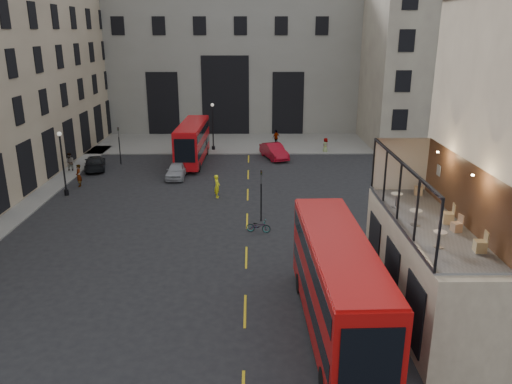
{
  "coord_description": "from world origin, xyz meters",
  "views": [
    {
      "loc": [
        -1.65,
        -21.31,
        13.05
      ],
      "look_at": [
        -1.38,
        9.52,
        3.0
      ],
      "focal_mm": 35.0,
      "sensor_mm": 36.0,
      "label": 1
    }
  ],
  "objects_px": {
    "pedestrian_d": "(325,145)",
    "cafe_chair_a": "(480,245)",
    "pedestrian_a": "(70,163)",
    "car_c": "(95,163)",
    "cafe_table_mid": "(416,215)",
    "cafe_chair_d": "(419,190)",
    "bus_far": "(192,140)",
    "bicycle": "(258,226)",
    "cyclist": "(217,186)",
    "cafe_chair_c": "(448,217)",
    "street_lamp_b": "(213,130)",
    "bus_near": "(337,282)",
    "cafe_table_far": "(396,198)",
    "pedestrian_b": "(201,137)",
    "car_a": "(177,170)",
    "cafe_chair_b": "(457,226)",
    "car_b": "(274,151)",
    "street_lamp_a": "(63,167)",
    "pedestrian_e": "(79,176)",
    "traffic_light_near": "(261,189)",
    "cafe_table_near": "(440,237)",
    "traffic_light_far": "(119,141)",
    "pedestrian_c": "(276,138)"
  },
  "relations": [
    {
      "from": "cafe_table_mid",
      "to": "cafe_chair_d",
      "type": "distance_m",
      "value": 4.65
    },
    {
      "from": "cafe_chair_a",
      "to": "cafe_chair_d",
      "type": "relative_size",
      "value": 1.06
    },
    {
      "from": "bicycle",
      "to": "pedestrian_a",
      "type": "height_order",
      "value": "pedestrian_a"
    },
    {
      "from": "street_lamp_a",
      "to": "bus_near",
      "type": "distance_m",
      "value": 27.49
    },
    {
      "from": "pedestrian_e",
      "to": "pedestrian_a",
      "type": "bearing_deg",
      "value": -167.05
    },
    {
      "from": "car_b",
      "to": "car_c",
      "type": "bearing_deg",
      "value": 174.72
    },
    {
      "from": "cafe_table_far",
      "to": "cafe_chair_b",
      "type": "height_order",
      "value": "cafe_chair_b"
    },
    {
      "from": "pedestrian_d",
      "to": "cafe_chair_a",
      "type": "distance_m",
      "value": 36.31
    },
    {
      "from": "street_lamp_b",
      "to": "car_c",
      "type": "xyz_separation_m",
      "value": [
        -11.0,
        -7.98,
        -1.72
      ]
    },
    {
      "from": "street_lamp_b",
      "to": "cafe_chair_b",
      "type": "bearing_deg",
      "value": -69.16
    },
    {
      "from": "bus_near",
      "to": "cafe_table_mid",
      "type": "relative_size",
      "value": 15.97
    },
    {
      "from": "street_lamp_a",
      "to": "bicycle",
      "type": "bearing_deg",
      "value": -27.02
    },
    {
      "from": "cafe_table_far",
      "to": "cafe_chair_a",
      "type": "relative_size",
      "value": 0.82
    },
    {
      "from": "cafe_table_near",
      "to": "street_lamp_b",
      "type": "bearing_deg",
      "value": 108.05
    },
    {
      "from": "car_a",
      "to": "cafe_table_far",
      "type": "distance_m",
      "value": 25.7
    },
    {
      "from": "bus_near",
      "to": "cafe_table_far",
      "type": "xyz_separation_m",
      "value": [
        3.45,
        3.88,
        2.55
      ]
    },
    {
      "from": "bus_far",
      "to": "pedestrian_d",
      "type": "distance_m",
      "value": 14.93
    },
    {
      "from": "bus_near",
      "to": "cafe_chair_b",
      "type": "height_order",
      "value": "cafe_chair_b"
    },
    {
      "from": "pedestrian_e",
      "to": "pedestrian_b",
      "type": "bearing_deg",
      "value": 136.63
    },
    {
      "from": "pedestrian_a",
      "to": "bicycle",
      "type": "bearing_deg",
      "value": -36.11
    },
    {
      "from": "cyclist",
      "to": "street_lamp_a",
      "type": "bearing_deg",
      "value": 86.67
    },
    {
      "from": "traffic_light_far",
      "to": "cafe_table_mid",
      "type": "distance_m",
      "value": 35.18
    },
    {
      "from": "traffic_light_near",
      "to": "cafe_table_near",
      "type": "relative_size",
      "value": 5.55
    },
    {
      "from": "bus_far",
      "to": "cyclist",
      "type": "relative_size",
      "value": 5.4
    },
    {
      "from": "car_b",
      "to": "pedestrian_e",
      "type": "relative_size",
      "value": 2.46
    },
    {
      "from": "traffic_light_far",
      "to": "car_a",
      "type": "bearing_deg",
      "value": -37.38
    },
    {
      "from": "street_lamp_b",
      "to": "cafe_chair_d",
      "type": "relative_size",
      "value": 6.43
    },
    {
      "from": "traffic_light_near",
      "to": "pedestrian_b",
      "type": "bearing_deg",
      "value": 105.0
    },
    {
      "from": "cafe_table_mid",
      "to": "cafe_chair_b",
      "type": "bearing_deg",
      "value": -25.71
    },
    {
      "from": "bus_far",
      "to": "cafe_chair_a",
      "type": "bearing_deg",
      "value": -64.57
    },
    {
      "from": "car_c",
      "to": "pedestrian_e",
      "type": "bearing_deg",
      "value": 78.14
    },
    {
      "from": "traffic_light_far",
      "to": "bus_near",
      "type": "distance_m",
      "value": 34.33
    },
    {
      "from": "street_lamp_b",
      "to": "car_b",
      "type": "bearing_deg",
      "value": -29.3
    },
    {
      "from": "cafe_chair_a",
      "to": "cafe_chair_c",
      "type": "relative_size",
      "value": 0.94
    },
    {
      "from": "bus_far",
      "to": "cafe_chair_c",
      "type": "distance_m",
      "value": 32.61
    },
    {
      "from": "car_b",
      "to": "pedestrian_a",
      "type": "height_order",
      "value": "pedestrian_a"
    },
    {
      "from": "pedestrian_a",
      "to": "cafe_chair_a",
      "type": "bearing_deg",
      "value": -42.71
    },
    {
      "from": "bicycle",
      "to": "cyclist",
      "type": "height_order",
      "value": "cyclist"
    },
    {
      "from": "cafe_table_mid",
      "to": "pedestrian_c",
      "type": "bearing_deg",
      "value": 96.92
    },
    {
      "from": "pedestrian_a",
      "to": "car_c",
      "type": "bearing_deg",
      "value": 32.28
    },
    {
      "from": "street_lamp_b",
      "to": "car_c",
      "type": "height_order",
      "value": "street_lamp_b"
    },
    {
      "from": "pedestrian_d",
      "to": "cafe_chair_c",
      "type": "xyz_separation_m",
      "value": [
        0.79,
        -32.96,
        4.07
      ]
    },
    {
      "from": "car_b",
      "to": "cafe_chair_b",
      "type": "height_order",
      "value": "cafe_chair_b"
    },
    {
      "from": "pedestrian_d",
      "to": "cyclist",
      "type": "bearing_deg",
      "value": 110.89
    },
    {
      "from": "cafe_table_mid",
      "to": "pedestrian_b",
      "type": "bearing_deg",
      "value": 109.88
    },
    {
      "from": "street_lamp_b",
      "to": "cafe_chair_c",
      "type": "height_order",
      "value": "cafe_chair_c"
    },
    {
      "from": "car_c",
      "to": "pedestrian_d",
      "type": "xyz_separation_m",
      "value": [
        23.55,
        6.88,
        0.15
      ]
    },
    {
      "from": "car_c",
      "to": "pedestrian_d",
      "type": "relative_size",
      "value": 2.83
    },
    {
      "from": "street_lamp_b",
      "to": "car_a",
      "type": "bearing_deg",
      "value": -103.42
    },
    {
      "from": "traffic_light_far",
      "to": "cafe_table_mid",
      "type": "bearing_deg",
      "value": -53.74
    }
  ]
}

